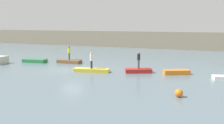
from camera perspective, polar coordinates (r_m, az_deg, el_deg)
name	(u,v)px	position (r m, az deg, el deg)	size (l,w,h in m)	color
ground_plane	(72,69)	(26.49, -9.99, -1.81)	(120.00, 120.00, 0.00)	slate
embankment_wall	(133,39)	(49.73, 5.14, 5.62)	(80.00, 1.20, 3.54)	gray
rowboat_green	(35,61)	(32.55, -18.70, 0.33)	(3.11, 1.28, 0.44)	#2D7F47
rowboat_brown	(69,61)	(30.76, -10.59, 0.15)	(3.15, 1.24, 0.43)	brown
rowboat_yellow	(92,70)	(24.81, -5.12, -2.03)	(3.84, 0.90, 0.37)	gold
rowboat_red	(138,71)	(24.48, 6.61, -2.15)	(2.77, 1.02, 0.43)	red
rowboat_orange	(176,72)	(24.48, 15.76, -2.42)	(2.63, 0.92, 0.46)	orange
person_dark_shirt	(139,59)	(24.26, 6.66, 0.65)	(0.32, 0.32, 1.79)	#4C4C56
person_white_shirt	(91,59)	(24.60, -5.17, 0.66)	(0.32, 0.32, 1.78)	#232838
person_hiviz_shirt	(69,52)	(30.58, -10.66, 2.46)	(0.32, 0.32, 1.83)	#4C4C56
mooring_buoy	(179,93)	(17.05, 16.33, -7.42)	(0.59, 0.59, 0.59)	orange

